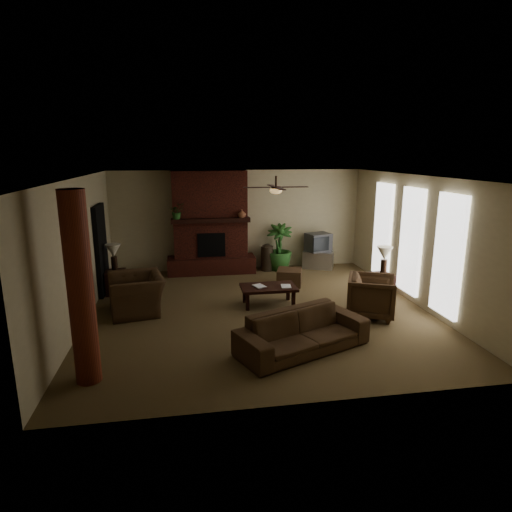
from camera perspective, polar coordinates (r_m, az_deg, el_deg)
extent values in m
plane|color=brown|center=(9.15, 0.41, -7.29)|extent=(7.00, 7.00, 0.00)
plane|color=silver|center=(8.56, 0.44, 10.49)|extent=(7.00, 7.00, 0.00)
plane|color=tan|center=(12.16, -2.39, 4.77)|extent=(7.00, 0.00, 7.00)
plane|color=tan|center=(5.47, 6.72, -6.45)|extent=(7.00, 0.00, 7.00)
plane|color=tan|center=(8.87, -22.46, 0.42)|extent=(0.00, 7.00, 7.00)
plane|color=tan|center=(9.95, 20.71, 1.92)|extent=(0.00, 7.00, 7.00)
cube|color=#521F15|center=(11.84, -6.10, 4.47)|extent=(2.00, 0.50, 2.80)
cube|color=#521F15|center=(11.99, -5.93, -1.16)|extent=(2.40, 0.70, 0.45)
cube|color=black|center=(11.69, -5.95, 1.46)|extent=(0.75, 0.04, 0.65)
cube|color=black|center=(11.55, -6.03, 4.74)|extent=(2.10, 0.28, 0.12)
cube|color=white|center=(11.33, 16.48, 3.31)|extent=(0.08, 0.85, 2.35)
cube|color=white|center=(10.11, 19.89, 1.86)|extent=(0.08, 0.85, 2.35)
cube|color=white|center=(8.94, 24.19, 0.02)|extent=(0.08, 0.85, 2.35)
cylinder|color=maroon|center=(6.48, -22.31, -4.18)|extent=(0.36, 0.36, 2.80)
cube|color=black|center=(10.65, -19.89, 0.78)|extent=(0.10, 1.00, 2.10)
cylinder|color=black|center=(8.94, 2.67, 9.84)|extent=(0.04, 0.04, 0.24)
cylinder|color=black|center=(8.95, 2.67, 9.07)|extent=(0.20, 0.20, 0.06)
ellipsoid|color=#F2BF72|center=(8.95, 2.66, 8.69)|extent=(0.26, 0.26, 0.14)
cube|color=black|center=(9.04, 5.18, 9.14)|extent=(0.55, 0.12, 0.01)
cube|color=black|center=(8.87, 0.11, 9.11)|extent=(0.55, 0.12, 0.01)
cube|color=black|center=(9.34, 2.15, 9.33)|extent=(0.12, 0.55, 0.01)
cube|color=black|center=(8.56, 3.23, 8.93)|extent=(0.12, 0.55, 0.01)
imported|color=#432F1C|center=(7.31, 6.24, -9.16)|extent=(2.36, 1.50, 0.89)
imported|color=#432F1C|center=(9.27, -15.63, -4.06)|extent=(1.02, 1.35, 1.06)
imported|color=#432F1C|center=(9.03, 15.12, -4.95)|extent=(1.14, 1.17, 0.93)
cube|color=black|center=(9.37, 1.68, -4.21)|extent=(1.20, 0.70, 0.06)
cube|color=black|center=(9.12, -1.13, -6.13)|extent=(0.07, 0.07, 0.37)
cube|color=black|center=(9.31, 5.00, -5.77)|extent=(0.07, 0.07, 0.37)
cube|color=black|center=(9.59, -1.56, -5.13)|extent=(0.07, 0.07, 0.37)
cube|color=black|center=(9.77, 4.28, -4.81)|extent=(0.07, 0.07, 0.37)
cube|color=#432F1C|center=(10.87, 4.46, -2.82)|extent=(0.76, 0.76, 0.40)
cube|color=#B5B5B7|center=(12.53, 8.26, -0.46)|extent=(0.98, 0.81, 0.50)
cube|color=#3C3C3F|center=(12.42, 8.28, 1.82)|extent=(0.77, 0.67, 0.52)
cube|color=black|center=(12.17, 8.65, 1.57)|extent=(0.50, 0.19, 0.40)
cylinder|color=#2F251A|center=(12.12, 1.47, -0.31)|extent=(0.34, 0.34, 0.70)
sphere|color=#2F251A|center=(12.06, 1.48, 0.84)|extent=(0.34, 0.34, 0.34)
imported|color=#285421|center=(12.21, 3.05, -0.15)|extent=(1.03, 1.45, 0.73)
cube|color=black|center=(10.70, -18.11, -3.32)|extent=(0.57, 0.57, 0.55)
cylinder|color=black|center=(10.56, -18.31, -1.01)|extent=(0.18, 0.18, 0.35)
cone|color=#EAE4C6|center=(10.49, -18.44, 0.71)|extent=(0.45, 0.45, 0.30)
cube|color=black|center=(10.32, 16.16, -3.79)|extent=(0.53, 0.53, 0.55)
cylinder|color=black|center=(10.19, 16.62, -1.42)|extent=(0.14, 0.14, 0.35)
cone|color=#EAE4C6|center=(10.11, 16.74, 0.36)|extent=(0.36, 0.36, 0.30)
imported|color=#285421|center=(11.47, -10.47, 5.66)|extent=(0.49, 0.52, 0.33)
imported|color=brown|center=(11.54, -1.89, 5.66)|extent=(0.26, 0.27, 0.22)
imported|color=#999999|center=(9.22, -0.14, -3.36)|extent=(0.21, 0.10, 0.29)
imported|color=#999999|center=(9.28, 3.37, -3.26)|extent=(0.21, 0.05, 0.29)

